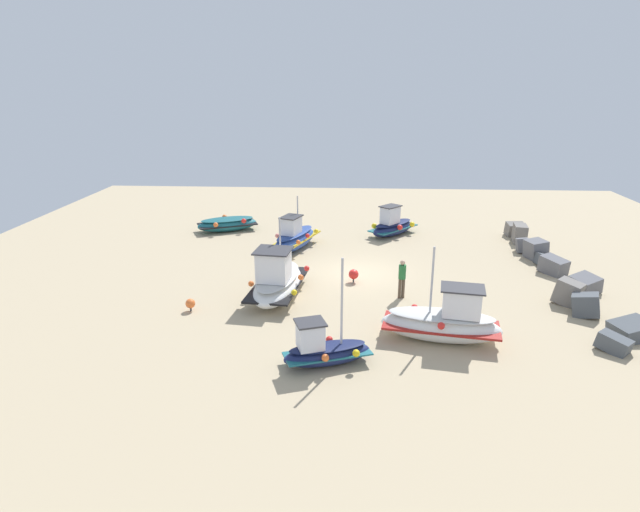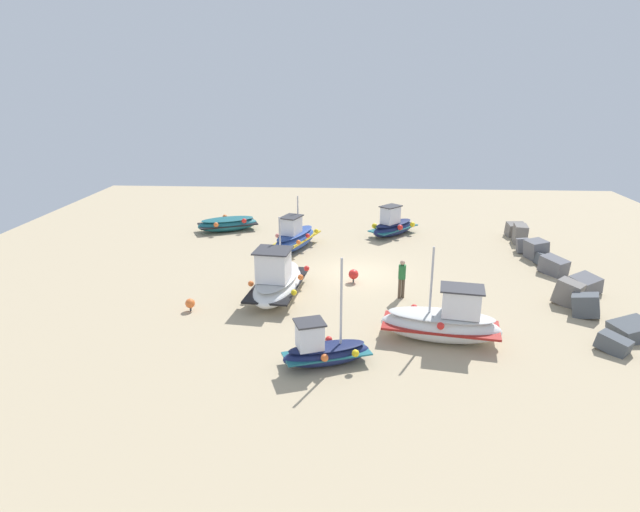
{
  "view_description": "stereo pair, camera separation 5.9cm",
  "coord_description": "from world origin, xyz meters",
  "px_view_note": "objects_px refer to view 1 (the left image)",
  "views": [
    {
      "loc": [
        24.7,
        -0.47,
        9.02
      ],
      "look_at": [
        0.07,
        -1.88,
        0.9
      ],
      "focal_mm": 29.67,
      "sensor_mm": 36.0,
      "label": 1
    },
    {
      "loc": [
        24.7,
        -0.41,
        9.02
      ],
      "look_at": [
        0.07,
        -1.88,
        0.9
      ],
      "focal_mm": 29.67,
      "sensor_mm": 36.0,
      "label": 2
    }
  ],
  "objects_px": {
    "person_walking": "(402,276)",
    "mooring_buoy_1": "(190,304)",
    "fishing_boat_2": "(294,238)",
    "fishing_boat_5": "(227,224)",
    "fishing_boat_0": "(324,350)",
    "mooring_buoy_0": "(354,274)",
    "fishing_boat_1": "(277,281)",
    "fishing_boat_3": "(393,226)",
    "fishing_boat_4": "(444,322)"
  },
  "relations": [
    {
      "from": "mooring_buoy_0",
      "to": "fishing_boat_0",
      "type": "bearing_deg",
      "value": -7.35
    },
    {
      "from": "fishing_boat_5",
      "to": "person_walking",
      "type": "bearing_deg",
      "value": 109.38
    },
    {
      "from": "fishing_boat_1",
      "to": "fishing_boat_3",
      "type": "bearing_deg",
      "value": 157.32
    },
    {
      "from": "fishing_boat_2",
      "to": "fishing_boat_5",
      "type": "xyz_separation_m",
      "value": [
        -3.58,
        -4.67,
        -0.2
      ]
    },
    {
      "from": "fishing_boat_4",
      "to": "mooring_buoy_1",
      "type": "bearing_deg",
      "value": 178.28
    },
    {
      "from": "fishing_boat_3",
      "to": "fishing_boat_4",
      "type": "xyz_separation_m",
      "value": [
        14.07,
        0.82,
        0.13
      ]
    },
    {
      "from": "mooring_buoy_0",
      "to": "mooring_buoy_1",
      "type": "height_order",
      "value": "mooring_buoy_0"
    },
    {
      "from": "fishing_boat_3",
      "to": "mooring_buoy_0",
      "type": "height_order",
      "value": "fishing_boat_3"
    },
    {
      "from": "fishing_boat_1",
      "to": "person_walking",
      "type": "height_order",
      "value": "fishing_boat_1"
    },
    {
      "from": "mooring_buoy_1",
      "to": "person_walking",
      "type": "bearing_deg",
      "value": 102.24
    },
    {
      "from": "fishing_boat_5",
      "to": "mooring_buoy_0",
      "type": "xyz_separation_m",
      "value": [
        8.71,
        8.0,
        -0.05
      ]
    },
    {
      "from": "fishing_boat_1",
      "to": "fishing_boat_4",
      "type": "height_order",
      "value": "fishing_boat_4"
    },
    {
      "from": "fishing_boat_1",
      "to": "fishing_boat_5",
      "type": "xyz_separation_m",
      "value": [
        -10.67,
        -4.65,
        -0.29
      ]
    },
    {
      "from": "fishing_boat_2",
      "to": "mooring_buoy_1",
      "type": "xyz_separation_m",
      "value": [
        8.83,
        -3.42,
        -0.32
      ]
    },
    {
      "from": "fishing_boat_2",
      "to": "mooring_buoy_0",
      "type": "distance_m",
      "value": 6.12
    },
    {
      "from": "person_walking",
      "to": "mooring_buoy_1",
      "type": "height_order",
      "value": "person_walking"
    },
    {
      "from": "fishing_boat_5",
      "to": "fishing_boat_2",
      "type": "bearing_deg",
      "value": 117.99
    },
    {
      "from": "fishing_boat_1",
      "to": "mooring_buoy_0",
      "type": "bearing_deg",
      "value": 126.95
    },
    {
      "from": "fishing_boat_4",
      "to": "person_walking",
      "type": "height_order",
      "value": "fishing_boat_4"
    },
    {
      "from": "person_walking",
      "to": "mooring_buoy_0",
      "type": "relative_size",
      "value": 2.73
    },
    {
      "from": "fishing_boat_4",
      "to": "person_walking",
      "type": "xyz_separation_m",
      "value": [
        -3.96,
        -1.16,
        0.28
      ]
    },
    {
      "from": "fishing_boat_1",
      "to": "fishing_boat_2",
      "type": "distance_m",
      "value": 7.09
    },
    {
      "from": "fishing_boat_2",
      "to": "mooring_buoy_0",
      "type": "xyz_separation_m",
      "value": [
        5.13,
        3.33,
        -0.25
      ]
    },
    {
      "from": "fishing_boat_4",
      "to": "fishing_boat_5",
      "type": "relative_size",
      "value": 1.12
    },
    {
      "from": "fishing_boat_1",
      "to": "mooring_buoy_1",
      "type": "distance_m",
      "value": 3.84
    },
    {
      "from": "fishing_boat_0",
      "to": "fishing_boat_5",
      "type": "bearing_deg",
      "value": -86.53
    },
    {
      "from": "fishing_boat_5",
      "to": "mooring_buoy_0",
      "type": "distance_m",
      "value": 11.83
    },
    {
      "from": "fishing_boat_2",
      "to": "mooring_buoy_0",
      "type": "bearing_deg",
      "value": 53.29
    },
    {
      "from": "fishing_boat_0",
      "to": "fishing_boat_1",
      "type": "bearing_deg",
      "value": -87.41
    },
    {
      "from": "fishing_boat_1",
      "to": "fishing_boat_0",
      "type": "bearing_deg",
      "value": 28.89
    },
    {
      "from": "person_walking",
      "to": "mooring_buoy_1",
      "type": "xyz_separation_m",
      "value": [
        1.92,
        -8.84,
        -0.68
      ]
    },
    {
      "from": "fishing_boat_3",
      "to": "fishing_boat_0",
      "type": "bearing_deg",
      "value": 29.99
    },
    {
      "from": "fishing_boat_5",
      "to": "person_walking",
      "type": "height_order",
      "value": "person_walking"
    },
    {
      "from": "person_walking",
      "to": "fishing_boat_5",
      "type": "bearing_deg",
      "value": 27.03
    },
    {
      "from": "fishing_boat_0",
      "to": "mooring_buoy_0",
      "type": "distance_m",
      "value": 7.79
    },
    {
      "from": "fishing_boat_1",
      "to": "fishing_boat_4",
      "type": "distance_m",
      "value": 7.61
    },
    {
      "from": "fishing_boat_3",
      "to": "mooring_buoy_0",
      "type": "distance_m",
      "value": 8.67
    },
    {
      "from": "fishing_boat_0",
      "to": "person_walking",
      "type": "bearing_deg",
      "value": -137.02
    },
    {
      "from": "fishing_boat_5",
      "to": "person_walking",
      "type": "xyz_separation_m",
      "value": [
        10.5,
        10.09,
        0.56
      ]
    },
    {
      "from": "fishing_boat_3",
      "to": "fishing_boat_1",
      "type": "bearing_deg",
      "value": 12.67
    },
    {
      "from": "fishing_boat_4",
      "to": "mooring_buoy_0",
      "type": "relative_size",
      "value": 7.07
    },
    {
      "from": "person_walking",
      "to": "mooring_buoy_1",
      "type": "distance_m",
      "value": 9.07
    },
    {
      "from": "fishing_boat_4",
      "to": "mooring_buoy_0",
      "type": "height_order",
      "value": "fishing_boat_4"
    },
    {
      "from": "fishing_boat_0",
      "to": "mooring_buoy_1",
      "type": "height_order",
      "value": "fishing_boat_0"
    },
    {
      "from": "fishing_boat_1",
      "to": "mooring_buoy_1",
      "type": "bearing_deg",
      "value": -56.1
    },
    {
      "from": "mooring_buoy_0",
      "to": "fishing_boat_5",
      "type": "bearing_deg",
      "value": -137.45
    },
    {
      "from": "fishing_boat_1",
      "to": "person_walking",
      "type": "xyz_separation_m",
      "value": [
        -0.17,
        5.44,
        0.27
      ]
    },
    {
      "from": "fishing_boat_2",
      "to": "mooring_buoy_0",
      "type": "height_order",
      "value": "fishing_boat_2"
    },
    {
      "from": "fishing_boat_2",
      "to": "fishing_boat_3",
      "type": "bearing_deg",
      "value": 139.22
    },
    {
      "from": "mooring_buoy_1",
      "to": "fishing_boat_5",
      "type": "bearing_deg",
      "value": -174.25
    }
  ]
}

